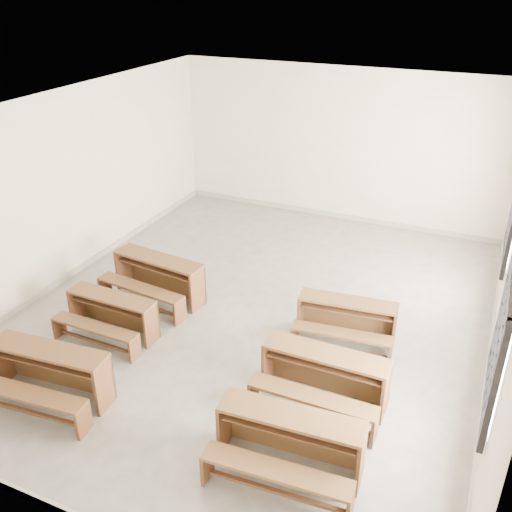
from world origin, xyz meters
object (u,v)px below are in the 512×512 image
at_px(desk_set_5, 346,318).
at_px(desk_set_2, 157,275).
at_px(desk_set_1, 111,313).
at_px(desk_set_4, 324,374).
at_px(desk_set_0, 49,370).
at_px(desk_set_3, 289,439).

bearing_deg(desk_set_5, desk_set_2, 175.66).
xyz_separation_m(desk_set_1, desk_set_4, (3.33, -0.14, 0.05)).
bearing_deg(desk_set_5, desk_set_0, -144.28).
height_order(desk_set_2, desk_set_5, desk_set_2).
distance_m(desk_set_2, desk_set_5, 3.16).
bearing_deg(desk_set_0, desk_set_2, 87.07).
bearing_deg(desk_set_4, desk_set_2, 158.42).
relative_size(desk_set_2, desk_set_3, 1.02).
bearing_deg(desk_set_3, desk_set_2, 138.97).
relative_size(desk_set_0, desk_set_5, 1.09).
height_order(desk_set_0, desk_set_2, desk_set_2).
relative_size(desk_set_0, desk_set_1, 1.16).
distance_m(desk_set_4, desk_set_5, 1.42).
distance_m(desk_set_0, desk_set_1, 1.48).
relative_size(desk_set_0, desk_set_2, 0.98).
xyz_separation_m(desk_set_2, desk_set_4, (3.27, -1.31, -0.00)).
height_order(desk_set_3, desk_set_4, desk_set_3).
xyz_separation_m(desk_set_0, desk_set_2, (-0.10, 2.64, 0.01)).
xyz_separation_m(desk_set_3, desk_set_4, (-0.00, 1.19, -0.00)).
distance_m(desk_set_2, desk_set_4, 3.53).
distance_m(desk_set_0, desk_set_4, 3.44).
distance_m(desk_set_1, desk_set_5, 3.46).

